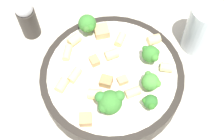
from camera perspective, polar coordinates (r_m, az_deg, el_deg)
The scene contains 24 objects.
ground_plane at distance 0.58m, azimuth 0.00°, elevation -2.46°, with size 2.00×2.00×0.00m, color #BCB29E.
pasta_bowl at distance 0.56m, azimuth 0.00°, elevation -1.37°, with size 0.25×0.25×0.04m.
broccoli_floret_0 at distance 0.49m, azimuth -0.44°, elevation -5.83°, with size 0.04×0.04×0.05m.
broccoli_floret_1 at distance 0.57m, azimuth -4.52°, elevation 8.38°, with size 0.04×0.03×0.04m.
broccoli_floret_2 at distance 0.50m, azimuth 7.08°, elevation -5.86°, with size 0.03×0.03×0.03m.
broccoli_floret_3 at distance 0.51m, azimuth 7.04°, elevation -2.17°, with size 0.03×0.03×0.04m.
broccoli_floret_4 at distance 0.54m, azimuth 7.12°, elevation 2.92°, with size 0.03×0.03×0.04m.
rigatoni_0 at distance 0.53m, azimuth -9.20°, elevation -2.74°, with size 0.02×0.02×0.02m, color #E0C67F.
rigatoni_1 at distance 0.52m, azimuth 3.82°, elevation -4.06°, with size 0.02×0.02×0.03m, color #E0C67F.
rigatoni_2 at distance 0.58m, azimuth 7.65°, elevation 5.55°, with size 0.02×0.02×0.02m, color #E0C67F.
rigatoni_3 at distance 0.57m, azimuth -6.96°, elevation 5.51°, with size 0.02×0.02×0.02m, color #E0C67F.
rigatoni_4 at distance 0.56m, azimuth -8.33°, elevation 2.94°, with size 0.01×0.01×0.03m, color #E0C67F.
rigatoni_5 at distance 0.55m, azimuth 9.94°, elevation 0.49°, with size 0.02×0.02×0.02m, color #E0C67F.
rigatoni_6 at distance 0.55m, azimuth -0.06°, elevation 2.90°, with size 0.02×0.02×0.02m, color #E0C67F.
rigatoni_7 at distance 0.54m, azimuth -6.87°, elevation -0.90°, with size 0.01×0.01×0.03m, color #E0C67F.
rigatoni_8 at distance 0.57m, azimuth 1.52°, elevation 5.64°, with size 0.01×0.01×0.03m, color #E0C67F.
rigatoni_9 at distance 0.52m, azimuth -3.13°, elevation -4.39°, with size 0.02×0.02×0.02m, color #E0C67F.
chicken_chunk_0 at distance 0.58m, azimuth -1.90°, elevation 7.11°, with size 0.03×0.03×0.02m, color tan.
chicken_chunk_1 at distance 0.55m, azimuth -3.23°, elevation 1.72°, with size 0.02×0.01×0.01m, color tan.
chicken_chunk_2 at distance 0.50m, azimuth -4.93°, elevation -8.96°, with size 0.02×0.02×0.02m, color tan.
chicken_chunk_3 at distance 0.53m, azimuth -1.09°, elevation -2.11°, with size 0.02×0.02×0.02m, color #A87A4C.
chicken_chunk_4 at distance 0.53m, azimuth 1.95°, elevation -1.88°, with size 0.02×0.01×0.01m, color tan.
drinking_glass at distance 0.61m, azimuth 16.06°, elevation 6.98°, with size 0.06×0.06×0.10m.
pepper_shaker at distance 0.63m, azimuth -15.27°, elevation 9.16°, with size 0.04×0.04×0.09m.
Camera 1 is at (-0.24, -0.11, 0.52)m, focal length 50.00 mm.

